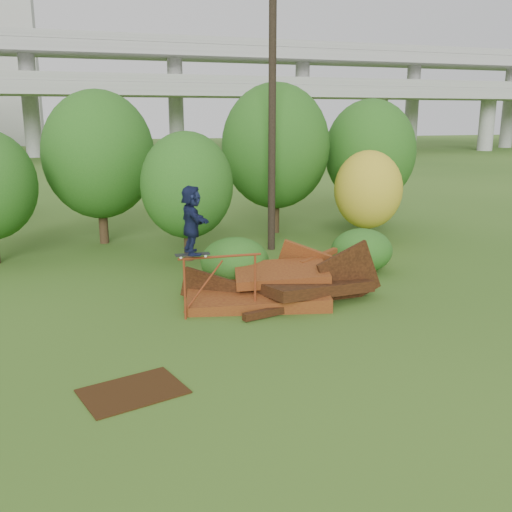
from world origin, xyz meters
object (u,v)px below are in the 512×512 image
object	(u,v)px
flat_plate	(133,391)
utility_pole	(272,103)
scrap_pile	(279,287)
skater	(192,220)

from	to	relation	value
flat_plate	utility_pole	distance (m)	13.35
scrap_pile	flat_plate	size ratio (longest dim) A/B	3.15
scrap_pile	skater	world-z (taller)	skater
scrap_pile	utility_pole	xyz separation A→B (m)	(1.89, 5.95, 5.14)
scrap_pile	utility_pole	world-z (taller)	utility_pole
scrap_pile	skater	distance (m)	3.50
scrap_pile	skater	size ratio (longest dim) A/B	3.38
scrap_pile	utility_pole	bearing A→B (deg)	72.38
skater	flat_plate	distance (m)	4.81
skater	flat_plate	bearing A→B (deg)	150.29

